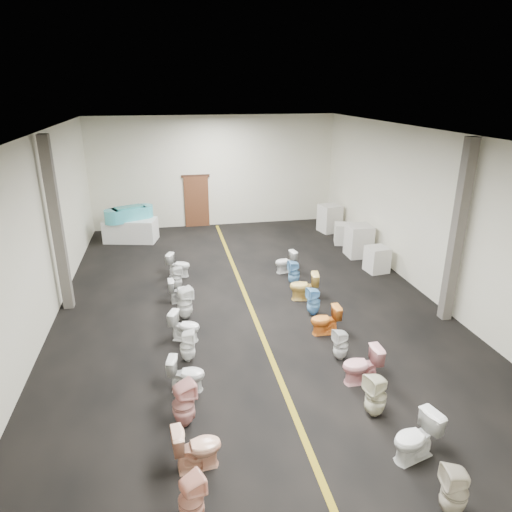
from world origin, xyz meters
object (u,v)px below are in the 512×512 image
object	(u,v)px
toilet_left_4	(187,374)
toilet_left_5	(188,346)
toilet_left_3	(184,404)
toilet_right_0	(454,491)
toilet_left_6	(185,326)
toilet_left_7	(185,303)
appliance_crate_d	(330,218)
toilet_right_7	(304,286)
bathtub	(129,214)
toilet_right_1	(416,438)
toilet_left_10	(179,265)
toilet_left_2	(197,447)
toilet_left_1	(191,500)
toilet_right_6	(314,301)
display_table	(131,230)
toilet_right_9	(285,262)
appliance_crate_a	(377,259)
appliance_crate_b	(359,241)
toilet_right_4	(341,345)
toilet_right_2	(376,395)
toilet_left_9	(177,278)
toilet_left_8	(181,291)
toilet_right_5	(325,320)
toilet_right_3	(362,365)
appliance_crate_c	(344,234)

from	to	relation	value
toilet_left_4	toilet_left_5	bearing A→B (deg)	8.12
toilet_left_3	toilet_right_0	world-z (taller)	toilet_left_3
toilet_left_6	toilet_left_7	distance (m)	1.06
appliance_crate_d	toilet_right_7	distance (m)	6.57
bathtub	toilet_right_1	xyz separation A→B (m)	(5.00, -12.09, -0.67)
toilet_left_10	toilet_right_1	size ratio (longest dim) A/B	0.91
toilet_left_2	toilet_left_7	xyz separation A→B (m)	(0.06, 4.91, 0.04)
toilet_left_1	toilet_right_6	bearing A→B (deg)	-56.02
toilet_left_1	toilet_left_7	distance (m)	5.86
display_table	toilet_left_3	size ratio (longest dim) A/B	2.21
toilet_left_2	toilet_right_0	world-z (taller)	toilet_right_0
bathtub	toilet_right_9	size ratio (longest dim) A/B	2.54
toilet_left_5	appliance_crate_a	bearing A→B (deg)	-50.75
toilet_right_0	toilet_left_3	bearing A→B (deg)	-117.54
toilet_left_3	toilet_right_9	world-z (taller)	toilet_left_3
toilet_left_2	toilet_left_10	xyz separation A→B (m)	(0.01, 7.76, -0.02)
appliance_crate_a	toilet_right_6	world-z (taller)	appliance_crate_a
appliance_crate_d	toilet_left_5	xyz separation A→B (m)	(-6.17, -8.33, -0.19)
appliance_crate_a	appliance_crate_b	size ratio (longest dim) A/B	0.74
bathtub	toilet_left_2	xyz separation A→B (m)	(1.64, -11.61, -0.69)
toilet_left_7	toilet_right_4	size ratio (longest dim) A/B	1.20
display_table	toilet_right_2	distance (m)	12.04
appliance_crate_b	toilet_right_2	size ratio (longest dim) A/B	1.31
toilet_left_3	toilet_right_6	xyz separation A→B (m)	(3.46, 3.50, -0.06)
display_table	toilet_right_1	bearing A→B (deg)	-67.52
toilet_left_9	toilet_left_1	bearing A→B (deg)	167.80
toilet_right_0	toilet_right_9	world-z (taller)	toilet_right_0
appliance_crate_b	toilet_left_2	world-z (taller)	appliance_crate_b
appliance_crate_b	toilet_right_6	distance (m)	4.85
toilet_right_1	toilet_right_2	xyz separation A→B (m)	(-0.18, 1.07, 0.02)
toilet_left_8	toilet_right_5	bearing A→B (deg)	-128.71
appliance_crate_a	toilet_left_4	size ratio (longest dim) A/B	1.14
appliance_crate_a	toilet_right_1	world-z (taller)	appliance_crate_a
toilet_left_4	toilet_right_3	distance (m)	3.42
appliance_crate_c	toilet_right_4	distance (m)	7.92
appliance_crate_b	appliance_crate_d	size ratio (longest dim) A/B	1.01
toilet_left_6	toilet_left_4	bearing A→B (deg)	-158.74
appliance_crate_a	toilet_right_1	bearing A→B (deg)	-110.90
toilet_right_2	toilet_right_3	bearing A→B (deg)	156.26
toilet_left_4	toilet_right_4	bearing A→B (deg)	-70.29
appliance_crate_a	toilet_left_6	bearing A→B (deg)	-153.65
toilet_right_1	toilet_right_7	xyz separation A→B (m)	(-0.04, 5.88, -0.00)
toilet_left_8	toilet_right_1	bearing A→B (deg)	-154.80
appliance_crate_a	toilet_left_8	xyz separation A→B (m)	(-6.19, -1.02, -0.07)
appliance_crate_b	toilet_right_1	bearing A→B (deg)	-107.69
display_table	toilet_right_1	xyz separation A→B (m)	(5.00, -12.09, -0.03)
toilet_left_8	toilet_right_1	distance (m)	7.21
appliance_crate_b	toilet_left_7	distance (m)	7.05
toilet_right_0	toilet_right_1	xyz separation A→B (m)	(0.01, 1.02, -0.00)
toilet_left_2	toilet_right_3	xyz separation A→B (m)	(3.34, 1.54, 0.01)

